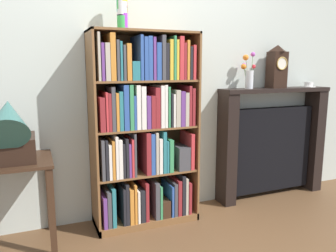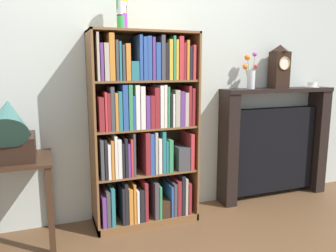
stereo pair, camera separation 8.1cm
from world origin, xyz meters
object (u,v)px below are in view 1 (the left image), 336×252
Objects in this scene: mantel_clock at (277,67)px; flower_vase at (248,73)px; cup_stack at (122,9)px; bookshelf at (144,132)px; side_table_left at (15,183)px; fireplace_mantel at (271,144)px; gramophone at (9,132)px; teacup_with_saucer at (309,85)px.

flower_vase is at bearing 178.37° from mantel_clock.
cup_stack is 0.93× the size of flower_vase.
bookshelf is 2.39× the size of side_table_left.
gramophone is at bearing -174.63° from fireplace_mantel.
teacup_with_saucer is (0.43, 0.00, -0.19)m from mantel_clock.
flower_vase is at bearing 3.97° from side_table_left.
flower_vase is at bearing 4.50° from bookshelf.
bookshelf is 1.53m from mantel_clock.
cup_stack is 2.02m from fireplace_mantel.
side_table_left is 2.59m from mantel_clock.
gramophone is 2.16m from flower_vase.
bookshelf is 3.85× the size of mantel_clock.
fireplace_mantel is at bearing 2.63° from cup_stack.
cup_stack is 0.60× the size of gramophone.
gramophone is (-1.02, -0.13, 0.10)m from bookshelf.
teacup_with_saucer is (2.88, 0.21, 0.25)m from gramophone.
cup_stack reaches higher than mantel_clock.
bookshelf is 1.06m from side_table_left.
fireplace_mantel is at bearing 5.37° from gramophone.
cup_stack reaches higher than fireplace_mantel.
cup_stack is at bearing -177.25° from flower_vase.
teacup_with_saucer is (1.86, 0.08, 0.35)m from bookshelf.
side_table_left is at bearing -176.28° from fireplace_mantel.
mantel_clock is (2.45, 0.21, 0.45)m from gramophone.
teacup_with_saucer is (0.43, -0.02, 0.61)m from fireplace_mantel.
bookshelf is at bearing -9.10° from cup_stack.
mantel_clock is 0.47m from teacup_with_saucer.
fireplace_mantel is 8.35× the size of teacup_with_saucer.
mantel_clock reaches higher than flower_vase.
side_table_left is at bearing -176.60° from bookshelf.
fireplace_mantel is (2.45, 0.23, -0.35)m from gramophone.
bookshelf is at bearing 3.40° from side_table_left.
bookshelf is 11.13× the size of teacup_with_saucer.
side_table_left is 2.95m from teacup_with_saucer.
mantel_clock is at bearing -97.76° from fireplace_mantel.
cup_stack reaches higher than gramophone.
bookshelf is at bearing 7.33° from gramophone.
cup_stack reaches higher than flower_vase.
gramophone is 2.49m from fireplace_mantel.
flower_vase is (-0.33, 0.01, -0.06)m from mantel_clock.
bookshelf reaches higher than fireplace_mantel.
cup_stack reaches higher than teacup_with_saucer.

